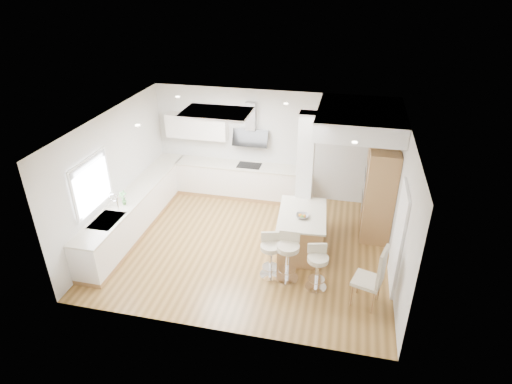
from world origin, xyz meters
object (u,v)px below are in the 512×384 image
(bar_stool_a, at_px, (271,253))
(dining_chair, at_px, (374,276))
(bar_stool_c, at_px, (317,265))
(peninsula, at_px, (301,231))
(bar_stool_b, at_px, (288,254))

(bar_stool_a, height_order, dining_chair, dining_chair)
(dining_chair, bearing_deg, bar_stool_c, -177.89)
(peninsula, relative_size, bar_stool_a, 1.66)
(bar_stool_b, bearing_deg, dining_chair, -15.14)
(peninsula, distance_m, dining_chair, 2.05)
(dining_chair, bearing_deg, bar_stool_a, -175.97)
(peninsula, height_order, dining_chair, dining_chair)
(bar_stool_a, bearing_deg, bar_stool_b, -19.33)
(peninsula, distance_m, bar_stool_a, 1.10)
(bar_stool_a, bearing_deg, dining_chair, -27.23)
(bar_stool_b, distance_m, bar_stool_c, 0.60)
(bar_stool_a, distance_m, dining_chair, 1.98)
(bar_stool_a, relative_size, dining_chair, 0.75)
(peninsula, height_order, bar_stool_c, peninsula)
(bar_stool_a, relative_size, bar_stool_b, 0.91)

